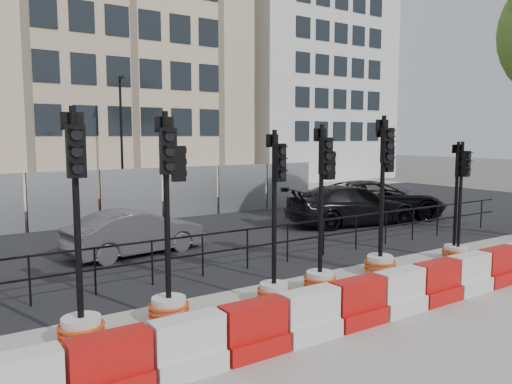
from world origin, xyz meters
TOP-DOWN VIEW (x-y plane):
  - ground at (0.00, 0.00)m, footprint 120.00×120.00m
  - sidewalk_near at (0.00, -3.00)m, footprint 40.00×6.00m
  - road at (0.00, 7.00)m, footprint 40.00×14.00m
  - sidewalk_far at (0.00, 16.00)m, footprint 40.00×4.00m
  - building_cream at (2.00, 21.99)m, footprint 15.00×10.06m
  - building_white at (17.00, 21.99)m, footprint 12.00×9.06m
  - kerb_railing at (0.00, 1.20)m, footprint 18.00×0.04m
  - heras_fencing at (-0.49, 9.71)m, footprint 14.33×1.72m
  - lamp_post_far at (0.50, 14.98)m, footprint 0.12×0.56m
  - barrier_row at (0.00, -2.80)m, footprint 16.75×0.50m
  - traffic_signal_a at (-5.65, -1.04)m, footprint 0.71×0.71m
  - traffic_signal_b at (-4.14, -0.90)m, footprint 0.71×0.71m
  - traffic_signal_c at (-2.09, -1.14)m, footprint 0.65×0.65m
  - traffic_signal_d at (-0.86, -1.05)m, footprint 0.67×0.67m
  - traffic_signal_e at (1.09, -0.89)m, footprint 0.72×0.72m
  - traffic_signal_f at (1.23, -0.77)m, footprint 0.69×0.69m
  - traffic_signal_g at (3.79, -0.94)m, footprint 0.60×0.60m
  - traffic_signal_h at (3.76, -1.08)m, footprint 0.60×0.60m
  - car_b at (-2.88, 4.13)m, footprint 2.44×4.11m
  - car_c at (5.22, 4.21)m, footprint 3.91×5.70m
  - car_d at (6.89, 4.66)m, footprint 6.37×7.14m

SIDE VIEW (x-z plane):
  - ground at x=0.00m, z-range 0.00..0.00m
  - sidewalk_near at x=0.00m, z-range 0.00..0.02m
  - sidewalk_far at x=0.00m, z-range 0.00..0.02m
  - road at x=0.00m, z-range 0.00..0.03m
  - barrier_row at x=0.00m, z-range -0.03..0.77m
  - car_b at x=-2.88m, z-range 0.00..1.22m
  - traffic_signal_g at x=3.79m, z-range -0.89..2.15m
  - traffic_signal_h at x=3.76m, z-range -0.89..2.15m
  - traffic_signal_c at x=-2.09m, z-range -0.97..2.33m
  - kerb_railing at x=0.00m, z-range 0.19..1.19m
  - heras_fencing at x=-0.49m, z-range -0.29..1.71m
  - car_c at x=5.22m, z-range 0.00..1.43m
  - car_d at x=6.89m, z-range 0.00..1.48m
  - traffic_signal_a at x=-5.65m, z-range -1.06..2.56m
  - traffic_signal_e at x=1.09m, z-range -1.07..2.57m
  - traffic_signal_d at x=-0.86m, z-range -0.89..2.52m
  - traffic_signal_f at x=1.23m, z-range -0.91..2.58m
  - traffic_signal_b at x=-4.14m, z-range -0.94..2.65m
  - lamp_post_far at x=0.50m, z-range 0.22..6.22m
  - building_white at x=17.00m, z-range 0.00..16.00m
  - building_cream at x=2.00m, z-range 0.00..18.00m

